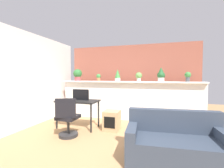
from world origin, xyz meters
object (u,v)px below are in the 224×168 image
object	(u,v)px
potted_plant_0	(78,74)
potted_plant_5	(188,76)
office_chair	(67,120)
side_cube_shelf	(112,120)
potted_plant_3	(139,76)
tv_monitor	(81,95)
potted_plant_1	(99,77)
couch	(175,144)
desk	(78,103)
potted_plant_2	(118,75)
potted_plant_4	(161,75)

from	to	relation	value
potted_plant_0	potted_plant_5	size ratio (longest dim) A/B	1.44
potted_plant_5	office_chair	world-z (taller)	potted_plant_5
office_chair	side_cube_shelf	world-z (taller)	office_chair
potted_plant_3	tv_monitor	world-z (taller)	potted_plant_3
potted_plant_1	potted_plant_5	distance (m)	2.74
potted_plant_5	couch	distance (m)	2.50
desk	side_cube_shelf	bearing A→B (deg)	5.02
potted_plant_2	potted_plant_4	world-z (taller)	potted_plant_4
potted_plant_3	couch	xyz separation A→B (m)	(0.86, -2.13, -1.12)
tv_monitor	couch	world-z (taller)	tv_monitor
potted_plant_3	potted_plant_5	world-z (taller)	potted_plant_5
tv_monitor	desk	bearing A→B (deg)	-119.10
potted_plant_0	couch	xyz separation A→B (m)	(2.98, -2.13, -1.19)
potted_plant_0	desk	world-z (taller)	potted_plant_0
potted_plant_0	tv_monitor	bearing A→B (deg)	-56.99
potted_plant_4	desk	size ratio (longest dim) A/B	0.38
potted_plant_0	potted_plant_2	xyz separation A→B (m)	(1.44, 0.00, -0.03)
potted_plant_5	desk	distance (m)	3.19
potted_plant_1	office_chair	size ratio (longest dim) A/B	0.26
potted_plant_0	couch	world-z (taller)	potted_plant_0
potted_plant_0	office_chair	world-z (taller)	potted_plant_0
potted_plant_0	side_cube_shelf	xyz separation A→B (m)	(1.55, -1.01, -1.22)
potted_plant_3	tv_monitor	size ratio (longest dim) A/B	0.58
side_cube_shelf	potted_plant_4	bearing A→B (deg)	39.95
potted_plant_2	potted_plant_5	distance (m)	2.06
potted_plant_4	office_chair	world-z (taller)	potted_plant_4
desk	tv_monitor	world-z (taller)	tv_monitor
potted_plant_0	potted_plant_3	world-z (taller)	potted_plant_0
potted_plant_1	potted_plant_2	xyz separation A→B (m)	(0.67, -0.04, 0.07)
potted_plant_1	office_chair	world-z (taller)	potted_plant_1
potted_plant_1	desk	world-z (taller)	potted_plant_1
desk	potted_plant_1	bearing A→B (deg)	82.43
tv_monitor	side_cube_shelf	bearing A→B (deg)	0.15
tv_monitor	office_chair	xyz separation A→B (m)	(0.07, -0.76, -0.51)
side_cube_shelf	couch	world-z (taller)	couch
potted_plant_1	tv_monitor	bearing A→B (deg)	-95.75
tv_monitor	couch	distance (m)	2.65
potted_plant_5	side_cube_shelf	size ratio (longest dim) A/B	0.56
side_cube_shelf	potted_plant_0	bearing A→B (deg)	146.88
desk	office_chair	xyz separation A→B (m)	(0.11, -0.68, -0.28)
potted_plant_2	side_cube_shelf	distance (m)	1.57
potted_plant_1	desk	distance (m)	1.35
potted_plant_3	potted_plant_4	world-z (taller)	potted_plant_4
potted_plant_3	side_cube_shelf	world-z (taller)	potted_plant_3
potted_plant_0	potted_plant_1	xyz separation A→B (m)	(0.77, 0.04, -0.10)
potted_plant_3	desk	world-z (taller)	potted_plant_3
side_cube_shelf	office_chair	bearing A→B (deg)	-137.27
couch	potted_plant_3	bearing A→B (deg)	112.03
potted_plant_1	side_cube_shelf	distance (m)	1.73
potted_plant_5	office_chair	xyz separation A→B (m)	(-2.78, -1.81, -1.02)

